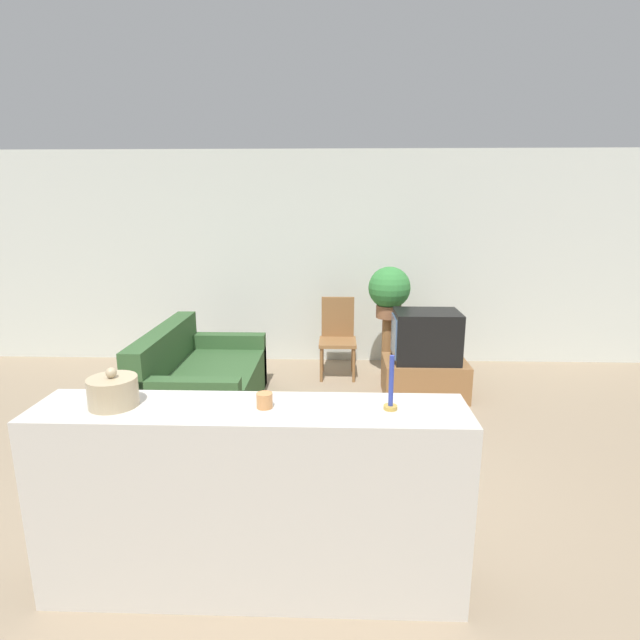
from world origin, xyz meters
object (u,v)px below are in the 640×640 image
potted_plant (389,290)px  decorative_bowl (113,391)px  wooden_chair (338,334)px  couch (201,383)px  television (426,336)px

potted_plant → decorative_bowl: (-1.75, -3.43, 0.07)m
wooden_chair → potted_plant: size_ratio=1.56×
couch → wooden_chair: wooden_chair is taller
couch → television: bearing=11.9°
couch → potted_plant: 2.38m
television → potted_plant: (-0.34, 0.61, 0.39)m
potted_plant → couch: bearing=-151.0°
couch → wooden_chair: (1.37, 1.15, 0.22)m
decorative_bowl → wooden_chair: bearing=71.8°
couch → wooden_chair: 1.81m
potted_plant → decorative_bowl: bearing=-117.0°
couch → potted_plant: size_ratio=2.73×
wooden_chair → potted_plant: potted_plant is taller
couch → television: television is taller
couch → wooden_chair: bearing=40.0°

